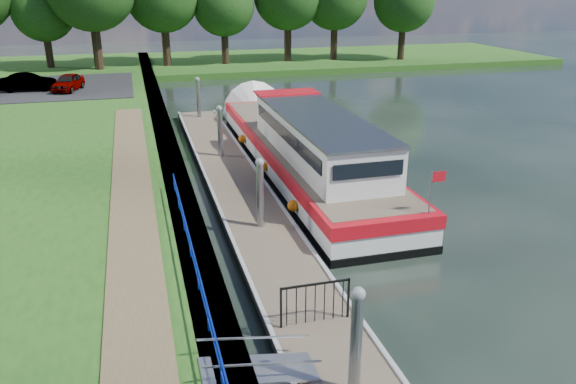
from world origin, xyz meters
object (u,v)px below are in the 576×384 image
object	(u,v)px
barge	(299,146)
car_b	(28,82)
pontoon	(238,190)
car_a	(68,82)

from	to	relation	value
barge	car_b	bearing A→B (deg)	126.19
pontoon	barge	distance (m)	4.69
barge	car_b	size ratio (longest dim) A/B	5.25
pontoon	car_b	bearing A→B (deg)	116.12
pontoon	car_b	distance (m)	26.35
car_b	pontoon	bearing A→B (deg)	-151.66
barge	car_b	xyz separation A→B (m)	(-15.18, 20.75, 0.41)
barge	car_b	world-z (taller)	barge
car_b	car_a	bearing A→B (deg)	-100.61
barge	car_a	size ratio (longest dim) A/B	5.65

